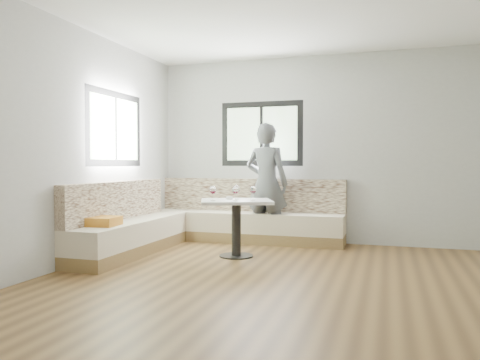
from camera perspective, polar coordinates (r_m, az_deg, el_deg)
name	(u,v)px	position (r m, az deg, el deg)	size (l,w,h in m)	color
room	(278,141)	(4.75, 4.70, 4.73)	(5.01, 5.01, 2.81)	brown
banquette	(199,223)	(6.74, -4.98, -5.29)	(2.90, 2.80, 0.95)	olive
table	(236,214)	(5.96, -0.46, -4.18)	(1.07, 0.96, 0.73)	black
person	(267,184)	(6.90, 3.27, -0.44)	(0.65, 0.43, 1.78)	#585B5F
olive_ramekin	(229,198)	(6.02, -1.30, -2.20)	(0.09, 0.09, 0.04)	white
wine_glass_a	(213,190)	(5.79, -3.32, -1.26)	(0.08, 0.08, 0.19)	white
wine_glass_b	(235,190)	(5.75, -0.58, -1.28)	(0.08, 0.08, 0.19)	white
wine_glass_c	(253,190)	(5.84, 1.60, -1.23)	(0.08, 0.08, 0.19)	white
wine_glass_d	(237,189)	(6.02, -0.39, -1.13)	(0.08, 0.08, 0.19)	white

